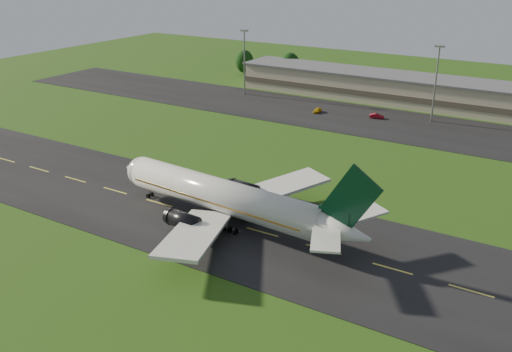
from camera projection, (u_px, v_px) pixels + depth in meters
The scene contains 9 objects.
ground at pixel (262, 233), 93.09m from camera, with size 360.00×360.00×0.00m, color #224A12.
taxiway at pixel (262, 232), 93.07m from camera, with size 220.00×30.00×0.10m, color black.
apron at pixel (403, 126), 150.03m from camera, with size 260.00×30.00×0.10m, color black.
airliner at pixel (226, 198), 94.74m from camera, with size 51.29×42.07×15.57m.
terminal at pixel (453, 96), 164.59m from camera, with size 145.00×16.00×8.40m.
light_mast_west at pixel (244, 55), 178.63m from camera, with size 2.40×1.20×20.35m.
light_mast_centre at pixel (437, 75), 149.26m from camera, with size 2.40×1.20×20.35m.
service_vehicle_a at pixel (317, 110), 162.14m from camera, with size 1.51×3.76×1.28m, color #C5990B.
service_vehicle_b at pixel (377, 116), 156.40m from camera, with size 1.37×3.92×1.29m, color maroon.
Camera 1 is at (42.91, -71.30, 42.75)m, focal length 40.00 mm.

